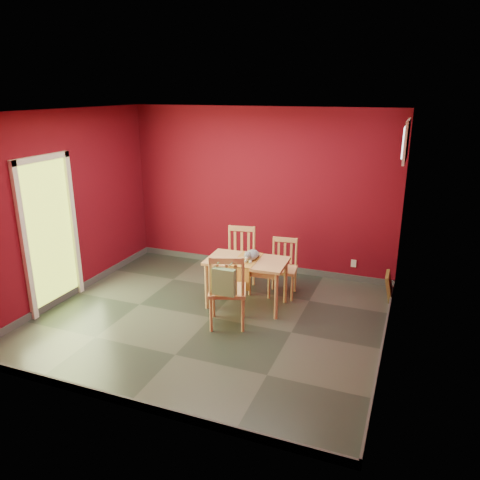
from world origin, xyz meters
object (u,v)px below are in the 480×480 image
(chair_far_left, at_px, (240,258))
(dining_table, at_px, (247,266))
(cat, at_px, (252,253))
(picture_frame, at_px, (389,286))
(chair_near, at_px, (227,289))
(tote_bag, at_px, (224,282))
(chair_far_right, at_px, (283,267))

(chair_far_left, bearing_deg, dining_table, -60.24)
(dining_table, relative_size, cat, 3.05)
(cat, relative_size, picture_frame, 0.95)
(cat, bearing_deg, chair_near, -74.98)
(cat, bearing_deg, tote_bag, -70.12)
(chair_near, bearing_deg, tote_bag, -76.88)
(chair_near, relative_size, tote_bag, 2.47)
(chair_near, xyz_separation_m, cat, (0.08, 0.69, 0.27))
(chair_far_left, height_order, chair_near, chair_near)
(tote_bag, bearing_deg, chair_far_left, 103.56)
(chair_far_right, height_order, cat, cat)
(chair_near, relative_size, cat, 2.71)
(dining_table, distance_m, cat, 0.19)
(chair_far_left, xyz_separation_m, cat, (0.37, -0.52, 0.30))
(chair_far_left, bearing_deg, picture_frame, 11.14)
(chair_near, distance_m, tote_bag, 0.31)
(dining_table, relative_size, chair_near, 1.13)
(dining_table, bearing_deg, chair_far_right, 56.96)
(chair_far_left, xyz_separation_m, chair_near, (0.29, -1.21, 0.02))
(dining_table, distance_m, chair_near, 0.67)
(chair_far_left, height_order, tote_bag, chair_far_left)
(chair_near, distance_m, picture_frame, 2.52)
(dining_table, height_order, chair_near, chair_near)
(chair_far_left, xyz_separation_m, tote_bag, (0.34, -1.43, 0.23))
(chair_far_right, xyz_separation_m, chair_near, (-0.39, -1.23, 0.08))
(dining_table, distance_m, picture_frame, 2.15)
(tote_bag, relative_size, picture_frame, 1.04)
(chair_far_right, relative_size, cat, 2.30)
(cat, bearing_deg, picture_frame, 49.17)
(dining_table, xyz_separation_m, tote_bag, (0.03, -0.88, 0.11))
(cat, bearing_deg, dining_table, -131.79)
(chair_far_right, xyz_separation_m, cat, (-0.31, -0.54, 0.35))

